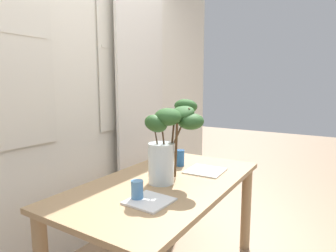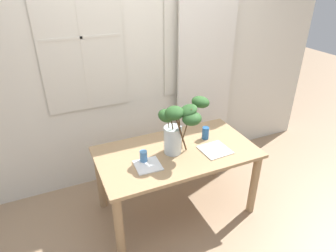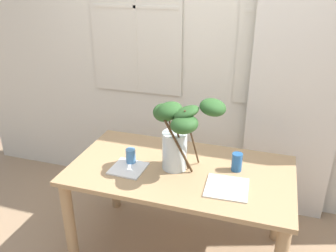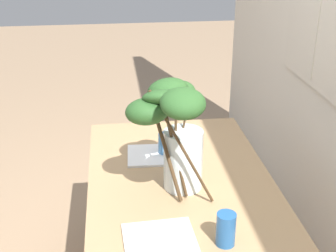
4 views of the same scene
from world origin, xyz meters
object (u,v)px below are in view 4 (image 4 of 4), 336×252
Objects in this scene: drinking_glass_blue_right at (226,229)px; plate_square_right at (160,243)px; drinking_glass_blue_left at (165,144)px; plate_square_left at (150,155)px; dining_table at (184,215)px; vase_with_branches at (174,129)px.

drinking_glass_blue_right reaches higher than plate_square_right.
drinking_glass_blue_left is 0.50× the size of plate_square_left.
dining_table is 0.40m from drinking_glass_blue_left.
plate_square_right is (0.34, -0.10, -0.29)m from vase_with_branches.
plate_square_left is at bearing -161.09° from dining_table.
drinking_glass_blue_left is at bearing -169.56° from drinking_glass_blue_right.
dining_table is 0.39m from plate_square_right.
vase_with_branches reaches higher than plate_square_right.
drinking_glass_blue_right is 0.74m from plate_square_left.
plate_square_right is at bearing -8.33° from drinking_glass_blue_left.
drinking_glass_blue_left reaches higher than plate_square_left.
vase_with_branches is 4.92× the size of drinking_glass_blue_left.
plate_square_left is (-0.34, -0.12, 0.13)m from dining_table.
vase_with_branches is at bearing -159.78° from drinking_glass_blue_right.
vase_with_branches is 0.46m from drinking_glass_blue_right.
plate_square_left is 0.68m from plate_square_right.
vase_with_branches is at bearing 164.08° from plate_square_right.
dining_table is at bearing 6.57° from drinking_glass_blue_left.
drinking_glass_blue_left is 0.70m from plate_square_right.
dining_table is at bearing 87.49° from vase_with_branches.
drinking_glass_blue_left is (-0.35, 0.00, -0.24)m from vase_with_branches.
drinking_glass_blue_right is at bearing 20.22° from vase_with_branches.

